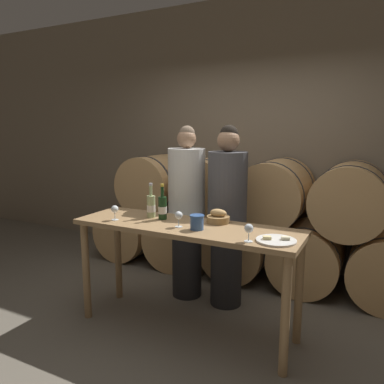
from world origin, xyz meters
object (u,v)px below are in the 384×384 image
person_right (227,216)px  tasting_table (186,241)px  wine_bottle_red (163,208)px  cheese_plate (276,240)px  wine_glass_center (249,229)px  wine_glass_far_left (115,210)px  bread_basket (218,218)px  wine_glass_left (179,216)px  blue_crock (197,222)px  person_left (187,212)px  wine_bottle_white (151,206)px

person_right → tasting_table: bearing=-102.2°
wine_bottle_red → cheese_plate: (1.03, -0.18, -0.09)m
cheese_plate → wine_glass_center: bearing=-151.8°
person_right → wine_glass_far_left: (-0.73, -0.73, 0.14)m
bread_basket → wine_glass_left: wine_glass_left is taller
blue_crock → wine_bottle_red: bearing=158.9°
person_right → cheese_plate: size_ratio=6.13×
cheese_plate → wine_glass_far_left: (-1.37, -0.03, 0.08)m
tasting_table → bread_basket: size_ratio=9.89×
wine_glass_left → wine_glass_center: same height
person_left → wine_bottle_red: (0.04, -0.52, 0.15)m
blue_crock → bread_basket: (0.06, 0.26, -0.02)m
person_left → cheese_plate: bearing=-33.0°
person_left → wine_bottle_white: (-0.08, -0.51, 0.15)m
wine_bottle_white → bread_basket: size_ratio=1.60×
tasting_table → wine_glass_center: size_ratio=14.82×
blue_crock → bread_basket: bearing=76.2°
wine_bottle_red → wine_bottle_white: wine_bottle_red is taller
wine_glass_left → wine_glass_far_left: bearing=-174.9°
person_left → wine_bottle_red: 0.54m
tasting_table → person_left: 0.66m
bread_basket → person_right: bearing=101.6°
tasting_table → wine_glass_left: bearing=-99.8°
blue_crock → cheese_plate: blue_crock is taller
person_right → wine_bottle_red: 0.66m
wine_glass_left → wine_glass_center: 0.62m
person_right → bread_basket: bearing=-78.4°
wine_bottle_red → wine_glass_left: bearing=-32.6°
blue_crock → wine_glass_center: 0.47m
person_left → wine_bottle_white: 0.53m
person_right → bread_basket: (0.08, -0.41, 0.09)m
person_left → cheese_plate: 1.27m
blue_crock → wine_glass_center: wine_glass_center is taller
wine_glass_far_left → tasting_table: bearing=13.0°
wine_bottle_white → blue_crock: wine_bottle_white is taller
cheese_plate → wine_bottle_white: bearing=170.7°
person_left → wine_glass_left: person_left is taller
bread_basket → cheese_plate: 0.63m
bread_basket → wine_glass_center: 0.54m
wine_bottle_red → wine_glass_far_left: size_ratio=2.41×
wine_bottle_red → tasting_table: bearing=-15.0°
person_right → blue_crock: person_right is taller
person_left → blue_crock: (0.45, -0.67, 0.12)m
wine_glass_left → wine_glass_center: bearing=-10.3°
person_right → wine_glass_center: (0.47, -0.78, 0.14)m
cheese_plate → wine_glass_left: (-0.78, 0.02, 0.08)m
wine_glass_far_left → wine_glass_left: 0.59m
wine_glass_left → wine_glass_center: (0.61, -0.11, 0.00)m
wine_bottle_red → person_right: bearing=53.3°
cheese_plate → wine_glass_far_left: bearing=-178.7°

